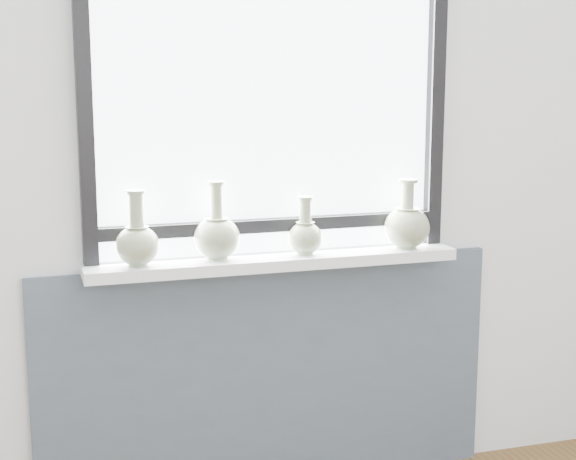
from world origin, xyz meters
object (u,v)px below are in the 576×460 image
object	(u,v)px
windowsill	(275,261)
vase_c	(305,235)
vase_a	(137,242)
vase_b	(217,235)
vase_d	(407,225)

from	to	relation	value
windowsill	vase_c	size ratio (longest dim) A/B	6.44
windowsill	vase_a	bearing A→B (deg)	-178.09
vase_b	vase_c	size ratio (longest dim) A/B	1.31
vase_c	vase_d	bearing A→B (deg)	-1.74
vase_b	vase_a	bearing A→B (deg)	-175.08
vase_c	vase_d	world-z (taller)	vase_d
windowsill	vase_a	distance (m)	0.49
vase_d	vase_c	bearing A→B (deg)	178.26
vase_b	vase_c	distance (m)	0.31
windowsill	vase_d	distance (m)	0.51
vase_a	vase_b	world-z (taller)	vase_b
vase_b	vase_c	xyz separation A→B (m)	(0.31, -0.02, -0.02)
vase_b	vase_c	world-z (taller)	vase_b
vase_a	vase_d	distance (m)	0.97
windowsill	vase_d	bearing A→B (deg)	-2.30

